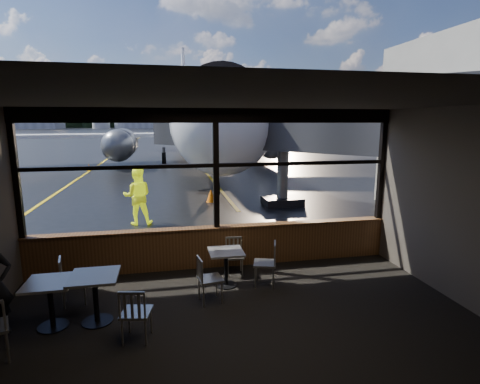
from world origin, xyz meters
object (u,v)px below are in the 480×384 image
object	(u,v)px
chair_near_w	(210,279)
ground_crew	(137,196)
chair_near_n	(234,257)
jet_bridge	(291,145)
cafe_table_near	(226,268)
chair_near_e	(265,264)
chair_mid_w	(73,280)
chair_mid_s	(136,313)
airliner	(194,87)
cone_nose	(211,195)
cafe_table_mid	(96,299)
cafe_table_left	(51,305)
cone_wing	(89,167)

from	to	relation	value
chair_near_w	ground_crew	xyz separation A→B (m)	(-1.61, 5.72, 0.47)
chair_near_n	jet_bridge	bearing A→B (deg)	-113.65
cafe_table_near	chair_near_e	bearing A→B (deg)	-9.76
jet_bridge	chair_near_e	distance (m)	7.50
chair_mid_w	chair_near_e	bearing A→B (deg)	79.41
chair_near_e	chair_mid_s	distance (m)	2.79
airliner	cafe_table_near	distance (m)	22.74
ground_crew	chair_near_n	bearing A→B (deg)	116.02
cone_nose	chair_near_e	bearing A→B (deg)	-89.50
cafe_table_mid	cafe_table_left	xyz separation A→B (m)	(-0.66, -0.02, -0.02)
chair_near_w	airliner	bearing A→B (deg)	167.11
jet_bridge	cafe_table_mid	bearing A→B (deg)	-127.92
chair_near_e	chair_mid_w	size ratio (longest dim) A/B	1.02
cafe_table_near	ground_crew	xyz separation A→B (m)	(-2.00, 5.10, 0.54)
chair_mid_s	cone_wing	world-z (taller)	chair_mid_s
chair_mid_w	cone_wing	world-z (taller)	chair_mid_w
cafe_table_near	chair_near_e	distance (m)	0.77
airliner	chair_near_w	size ratio (longest dim) A/B	43.32
cafe_table_near	chair_near_e	size ratio (longest dim) A/B	0.81
jet_bridge	chair_near_n	size ratio (longest dim) A/B	13.66
cafe_table_near	cafe_table_left	world-z (taller)	cafe_table_left
airliner	cafe_table_mid	bearing A→B (deg)	-98.20
ground_crew	cafe_table_mid	bearing A→B (deg)	87.02
chair_near_e	cone_nose	world-z (taller)	chair_near_e
cafe_table_left	chair_near_e	world-z (taller)	chair_near_e
cafe_table_near	cafe_table_mid	distance (m)	2.48
cafe_table_left	chair_near_e	bearing A→B (deg)	12.89
chair_near_e	cone_nose	bearing A→B (deg)	17.74
chair_near_w	ground_crew	distance (m)	5.96
cafe_table_left	chair_mid_w	bearing A→B (deg)	78.34
chair_mid_s	chair_mid_w	bearing A→B (deg)	141.23
chair_mid_w	cone_nose	world-z (taller)	chair_mid_w
cafe_table_near	chair_mid_w	distance (m)	2.80
chair_near_e	jet_bridge	bearing A→B (deg)	-5.55
jet_bridge	chair_near_e	xyz separation A→B (m)	(-2.81, -6.68, -1.92)
jet_bridge	cafe_table_left	distance (m)	10.16
cone_nose	cone_wing	world-z (taller)	cone_nose
airliner	cafe_table_left	bearing A→B (deg)	-99.80
chair_near_n	cone_nose	distance (m)	7.47
chair_near_w	chair_mid_s	xyz separation A→B (m)	(-1.22, -0.99, 0.00)
chair_mid_s	ground_crew	bearing A→B (deg)	104.74
airliner	cone_nose	world-z (taller)	airliner
cone_wing	chair_mid_s	bearing A→B (deg)	-78.00
cafe_table_near	chair_mid_w	bearing A→B (deg)	-176.05
chair_near_w	chair_near_n	world-z (taller)	chair_near_w
cafe_table_left	cone_nose	bearing A→B (deg)	67.88
jet_bridge	chair_mid_s	bearing A→B (deg)	-122.39
chair_near_e	chair_near_n	xyz separation A→B (m)	(-0.49, 0.64, -0.05)
chair_near_w	cone_wing	xyz separation A→B (m)	(-5.71, 20.15, -0.21)
chair_near_n	cone_wing	world-z (taller)	chair_near_n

